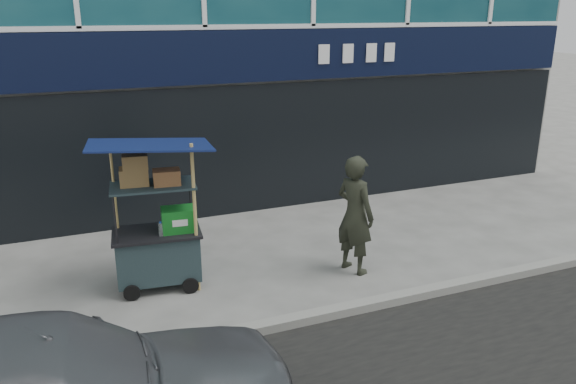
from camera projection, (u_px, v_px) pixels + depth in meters
name	position (u px, v px, depth m)	size (l,w,h in m)	color
ground	(293.00, 316.00, 7.07)	(80.00, 80.00, 0.00)	#5F5F5A
curb	(299.00, 320.00, 6.88)	(80.00, 0.18, 0.12)	gray
vendor_cart	(158.00, 237.00, 7.63)	(1.67, 1.27, 2.11)	#1A2A2C
vendor_man	(355.00, 215.00, 8.06)	(0.64, 0.42, 1.75)	black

